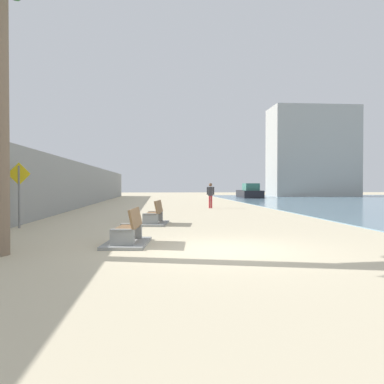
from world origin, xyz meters
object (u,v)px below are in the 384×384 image
object	(u,v)px
person_walking	(210,193)
pedestrian_sign	(19,187)
boat_mid_bay	(250,192)
bench_near	(128,236)
bench_far	(154,219)

from	to	relation	value
person_walking	pedestrian_sign	distance (m)	15.06
boat_mid_bay	pedestrian_sign	distance (m)	37.77
pedestrian_sign	person_walking	bearing A→B (deg)	54.35
bench_near	boat_mid_bay	size ratio (longest dim) A/B	0.30
bench_far	pedestrian_sign	xyz separation A→B (m)	(-4.99, -1.03, 1.29)
bench_far	person_walking	distance (m)	11.85
boat_mid_bay	bench_near	bearing A→B (deg)	-107.53
boat_mid_bay	bench_far	bearing A→B (deg)	-109.29
bench_far	person_walking	xyz separation A→B (m)	(3.79, 11.20, 0.79)
bench_near	person_walking	distance (m)	17.33
pedestrian_sign	bench_near	bearing A→B (deg)	-45.93
bench_near	pedestrian_sign	xyz separation A→B (m)	(-4.36, 4.51, 1.29)
person_walking	bench_near	bearing A→B (deg)	-104.75
bench_far	boat_mid_bay	distance (m)	34.90
person_walking	boat_mid_bay	world-z (taller)	boat_mid_bay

